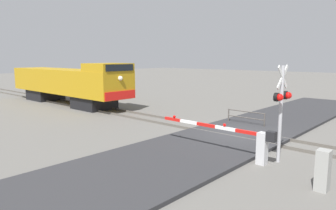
{
  "coord_description": "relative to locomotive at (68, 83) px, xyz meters",
  "views": [
    {
      "loc": [
        -14.79,
        -8.26,
        4.21
      ],
      "look_at": [
        -0.83,
        4.36,
        1.33
      ],
      "focal_mm": 33.25,
      "sensor_mm": 36.0,
      "label": 1
    }
  ],
  "objects": [
    {
      "name": "ground_plane",
      "position": [
        0.0,
        -17.29,
        -1.93
      ],
      "size": [
        160.0,
        160.0,
        0.0
      ],
      "primitive_type": "plane",
      "color": "#605E59"
    },
    {
      "name": "rail_track_left",
      "position": [
        -0.72,
        -17.29,
        -1.86
      ],
      "size": [
        0.08,
        80.0,
        0.15
      ],
      "primitive_type": "cube",
      "color": "#59544C",
      "rests_on": "ground_plane"
    },
    {
      "name": "rail_track_right",
      "position": [
        0.72,
        -17.29,
        -1.86
      ],
      "size": [
        0.08,
        80.0,
        0.15
      ],
      "primitive_type": "cube",
      "color": "#59544C",
      "rests_on": "ground_plane"
    },
    {
      "name": "road_surface",
      "position": [
        0.0,
        -17.29,
        -1.86
      ],
      "size": [
        36.0,
        5.2,
        0.15
      ],
      "primitive_type": "cube",
      "color": "#2D2D30",
      "rests_on": "ground_plane"
    },
    {
      "name": "locomotive",
      "position": [
        0.0,
        0.0,
        0.0
      ],
      "size": [
        3.02,
        15.48,
        3.77
      ],
      "color": "black",
      "rests_on": "ground_plane"
    },
    {
      "name": "crossing_signal",
      "position": [
        -2.76,
        -20.74,
        0.49
      ],
      "size": [
        1.18,
        0.33,
        3.93
      ],
      "color": "#ADADB2",
      "rests_on": "ground_plane"
    },
    {
      "name": "crossing_gate",
      "position": [
        -3.47,
        -19.66,
        -1.06
      ],
      "size": [
        0.36,
        5.74,
        1.4
      ],
      "color": "silver",
      "rests_on": "ground_plane"
    },
    {
      "name": "utility_cabinet",
      "position": [
        -4.51,
        -22.87,
        -1.26
      ],
      "size": [
        0.43,
        0.39,
        1.34
      ],
      "primitive_type": "cube",
      "color": "#999993",
      "rests_on": "ground_plane"
    },
    {
      "name": "guard_railing",
      "position": [
        2.45,
        -16.46,
        -1.32
      ],
      "size": [
        0.08,
        2.52,
        0.95
      ],
      "color": "#4C4742",
      "rests_on": "ground_plane"
    }
  ]
}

